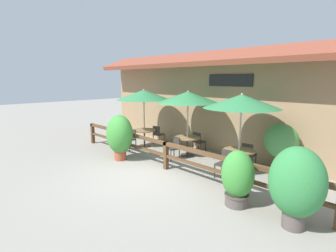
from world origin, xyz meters
TOP-DOWN VIEW (x-y plane):
  - ground_plane at (0.00, 0.00)m, footprint 60.00×60.00m
  - building_facade at (0.00, 4.10)m, footprint 14.28×1.49m
  - patio_railing at (0.00, 1.05)m, footprint 10.40×0.14m
  - patio_umbrella_near at (-2.96, 2.49)m, footprint 2.43×2.43m
  - dining_table_near at (-2.96, 2.49)m, footprint 1.02×1.02m
  - chair_near_streetside at (-2.99, 1.74)m, footprint 0.46×0.46m
  - chair_near_wallside at (-2.87, 3.24)m, footprint 0.49×0.49m
  - patio_umbrella_middle at (-0.57, 2.77)m, footprint 2.43×2.43m
  - dining_table_middle at (-0.57, 2.77)m, footprint 1.02×1.02m
  - chair_middle_streetside at (-0.61, 2.05)m, footprint 0.50×0.50m
  - chair_middle_wallside at (-0.59, 3.48)m, footprint 0.44×0.44m
  - patio_umbrella_far at (1.90, 2.55)m, footprint 2.43×2.43m
  - dining_table_far at (1.90, 2.55)m, footprint 1.02×1.02m
  - chair_far_streetside at (1.84, 1.84)m, footprint 0.43×0.43m
  - chair_far_wallside at (1.85, 3.26)m, footprint 0.48×0.48m
  - potted_plant_corner_fern at (-1.97, 0.51)m, footprint 1.08×0.97m
  - potted_plant_small_flowering at (3.11, 0.49)m, footprint 0.80×0.72m
  - potted_plant_tall_tropical at (4.46, 0.48)m, footprint 1.11×1.00m
  - potted_plant_broad_leaf at (2.82, 3.55)m, footprint 1.09×0.98m

SIDE VIEW (x-z plane):
  - ground_plane at x=0.00m, z-range 0.00..0.00m
  - chair_near_streetside at x=-2.99m, z-range 0.05..0.92m
  - chair_near_wallside at x=-2.87m, z-range 0.05..0.92m
  - chair_middle_streetside at x=-0.61m, z-range 0.05..0.92m
  - chair_middle_wallside at x=-0.59m, z-range 0.05..0.92m
  - chair_far_streetside at x=1.84m, z-range 0.05..0.92m
  - chair_far_wallside at x=1.85m, z-range 0.05..0.92m
  - dining_table_near at x=-2.96m, z-range 0.23..1.00m
  - dining_table_middle at x=-0.57m, z-range 0.23..1.00m
  - dining_table_far at x=1.90m, z-range 0.23..1.00m
  - patio_railing at x=0.00m, z-range 0.22..1.17m
  - potted_plant_small_flowering at x=3.11m, z-range 0.02..1.41m
  - potted_plant_corner_fern at x=-1.97m, z-range 0.09..1.82m
  - potted_plant_tall_tropical at x=4.46m, z-range 0.09..1.83m
  - potted_plant_broad_leaf at x=2.82m, z-range 0.22..1.86m
  - building_facade at x=0.00m, z-range 0.05..4.28m
  - patio_umbrella_near at x=-2.96m, z-range 1.05..3.66m
  - patio_umbrella_middle at x=-0.57m, z-range 1.05..3.66m
  - patio_umbrella_far at x=1.90m, z-range 1.05..3.66m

